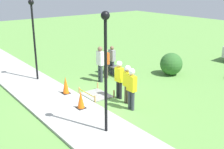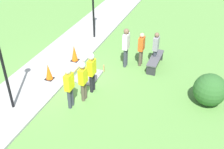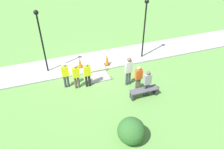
# 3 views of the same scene
# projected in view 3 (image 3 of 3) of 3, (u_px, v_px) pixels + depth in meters

# --- Properties ---
(ground_plane) EXTENTS (60.00, 60.00, 0.00)m
(ground_plane) POSITION_uv_depth(u_px,v_px,m) (88.00, 74.00, 14.15)
(ground_plane) COLOR #5B8E42
(sidewalk) EXTENTS (28.00, 2.45, 0.10)m
(sidewalk) POSITION_uv_depth(u_px,v_px,m) (83.00, 63.00, 15.06)
(sidewalk) COLOR #9E9E99
(sidewalk) RESTS_ON ground_plane
(wet_concrete_patch) EXTENTS (1.33, 1.08, 0.35)m
(wet_concrete_patch) POSITION_uv_depth(u_px,v_px,m) (99.00, 77.00, 13.81)
(wet_concrete_patch) COLOR gray
(wet_concrete_patch) RESTS_ON ground_plane
(traffic_cone_near_patch) EXTENTS (0.34, 0.34, 0.80)m
(traffic_cone_near_patch) POSITION_uv_depth(u_px,v_px,m) (107.00, 60.00, 14.60)
(traffic_cone_near_patch) COLOR black
(traffic_cone_near_patch) RESTS_ON sidewalk
(traffic_cone_far_patch) EXTENTS (0.34, 0.34, 0.73)m
(traffic_cone_far_patch) POSITION_uv_depth(u_px,v_px,m) (80.00, 63.00, 14.37)
(traffic_cone_far_patch) COLOR black
(traffic_cone_far_patch) RESTS_ON sidewalk
(park_bench) EXTENTS (1.63, 0.44, 0.50)m
(park_bench) POSITION_uv_depth(u_px,v_px,m) (144.00, 91.00, 12.17)
(park_bench) COLOR #2D2D33
(park_bench) RESTS_ON ground_plane
(worker_supervisor) EXTENTS (0.40, 0.24, 1.69)m
(worker_supervisor) POSITION_uv_depth(u_px,v_px,m) (76.00, 74.00, 12.41)
(worker_supervisor) COLOR brown
(worker_supervisor) RESTS_ON ground_plane
(worker_assistant) EXTENTS (0.40, 0.25, 1.75)m
(worker_assistant) POSITION_uv_depth(u_px,v_px,m) (65.00, 73.00, 12.45)
(worker_assistant) COLOR #383D47
(worker_assistant) RESTS_ON ground_plane
(worker_trainee) EXTENTS (0.40, 0.25, 1.73)m
(worker_trainee) POSITION_uv_depth(u_px,v_px,m) (87.00, 72.00, 12.52)
(worker_trainee) COLOR black
(worker_trainee) RESTS_ON ground_plane
(bystander_in_orange_shirt) EXTENTS (0.40, 0.22, 1.62)m
(bystander_in_orange_shirt) POSITION_uv_depth(u_px,v_px,m) (138.00, 77.00, 12.34)
(bystander_in_orange_shirt) COLOR brown
(bystander_in_orange_shirt) RESTS_ON ground_plane
(bystander_in_gray_shirt) EXTENTS (0.40, 0.25, 1.88)m
(bystander_in_gray_shirt) POSITION_uv_depth(u_px,v_px,m) (129.00, 70.00, 12.62)
(bystander_in_gray_shirt) COLOR #383D47
(bystander_in_gray_shirt) RESTS_ON ground_plane
(bystander_in_white_shirt) EXTENTS (0.40, 0.22, 1.63)m
(bystander_in_white_shirt) POSITION_uv_depth(u_px,v_px,m) (147.00, 82.00, 11.93)
(bystander_in_white_shirt) COLOR #383D47
(bystander_in_white_shirt) RESTS_ON ground_plane
(lamppost_near) EXTENTS (0.28, 0.28, 4.03)m
(lamppost_near) POSITION_uv_depth(u_px,v_px,m) (40.00, 34.00, 12.71)
(lamppost_near) COLOR black
(lamppost_near) RESTS_ON sidewalk
(lamppost_far) EXTENTS (0.28, 0.28, 4.07)m
(lamppost_far) POSITION_uv_depth(u_px,v_px,m) (145.00, 21.00, 14.15)
(lamppost_far) COLOR black
(lamppost_far) RESTS_ON sidewalk
(shrub_rounded_far) EXTENTS (1.24, 1.24, 1.24)m
(shrub_rounded_far) POSITION_uv_depth(u_px,v_px,m) (131.00, 131.00, 9.58)
(shrub_rounded_far) COLOR #2D6028
(shrub_rounded_far) RESTS_ON ground_plane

